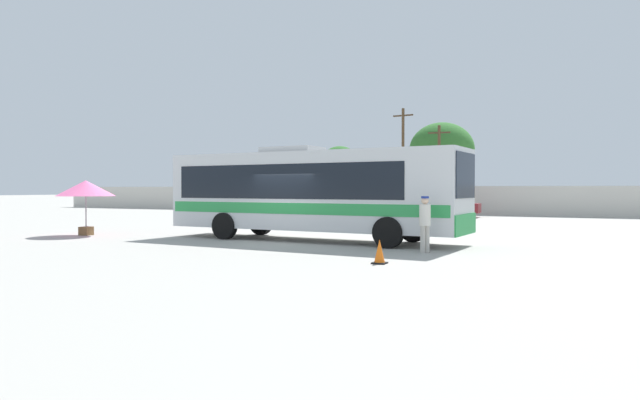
# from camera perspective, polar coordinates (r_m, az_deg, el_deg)

# --- Properties ---
(ground_plane) EXTENTS (300.00, 300.00, 0.00)m
(ground_plane) POSITION_cam_1_polar(r_m,az_deg,el_deg) (30.10, 5.95, -2.61)
(ground_plane) COLOR #A3A099
(perimeter_wall) EXTENTS (80.00, 0.30, 2.16)m
(perimeter_wall) POSITION_cam_1_polar(r_m,az_deg,el_deg) (44.57, 12.53, -0.02)
(perimeter_wall) COLOR beige
(perimeter_wall) RESTS_ON ground_plane
(coach_bus_silver_green) EXTENTS (11.83, 3.24, 3.57)m
(coach_bus_silver_green) POSITION_cam_1_polar(r_m,az_deg,el_deg) (21.54, -1.13, 0.98)
(coach_bus_silver_green) COLOR silver
(coach_bus_silver_green) RESTS_ON ground_plane
(attendant_by_bus_door) EXTENTS (0.49, 0.49, 1.74)m
(attendant_by_bus_door) POSITION_cam_1_polar(r_m,az_deg,el_deg) (17.67, 10.50, -2.04)
(attendant_by_bus_door) COLOR #B7B2A8
(attendant_by_bus_door) RESTS_ON ground_plane
(vendor_umbrella_near_gate_pink) EXTENTS (2.40, 2.40, 2.32)m
(vendor_umbrella_near_gate_pink) POSITION_cam_1_polar(r_m,az_deg,el_deg) (25.86, -22.48, 1.03)
(vendor_umbrella_near_gate_pink) COLOR gray
(vendor_umbrella_near_gate_pink) RESTS_ON ground_plane
(parked_car_leftmost_maroon) EXTENTS (4.33, 2.03, 1.44)m
(parked_car_leftmost_maroon) POSITION_cam_1_polar(r_m,az_deg,el_deg) (45.17, -2.61, -0.38)
(parked_car_leftmost_maroon) COLOR maroon
(parked_car_leftmost_maroon) RESTS_ON ground_plane
(parked_car_second_black) EXTENTS (4.57, 2.15, 1.46)m
(parked_car_second_black) POSITION_cam_1_polar(r_m,az_deg,el_deg) (42.02, 4.16, -0.48)
(parked_car_second_black) COLOR black
(parked_car_second_black) RESTS_ON ground_plane
(parked_car_third_maroon) EXTENTS (4.57, 2.16, 1.49)m
(parked_car_third_maroon) POSITION_cam_1_polar(r_m,az_deg,el_deg) (40.27, 12.51, -0.56)
(parked_car_third_maroon) COLOR maroon
(parked_car_third_maroon) RESTS_ON ground_plane
(utility_pole_near) EXTENTS (1.80, 0.34, 8.74)m
(utility_pole_near) POSITION_cam_1_polar(r_m,az_deg,el_deg) (48.45, 8.34, 4.19)
(utility_pole_near) COLOR #4C3823
(utility_pole_near) RESTS_ON ground_plane
(utility_pole_far) EXTENTS (1.80, 0.26, 7.14)m
(utility_pole_far) POSITION_cam_1_polar(r_m,az_deg,el_deg) (47.38, 11.87, 3.27)
(utility_pole_far) COLOR #4C3823
(utility_pole_far) RESTS_ON ground_plane
(roadside_tree_left) EXTENTS (3.65, 3.65, 5.92)m
(roadside_tree_left) POSITION_cam_1_polar(r_m,az_deg,el_deg) (52.70, 2.01, 3.72)
(roadside_tree_left) COLOR brown
(roadside_tree_left) RESTS_ON ground_plane
(roadside_tree_midleft) EXTENTS (5.70, 5.70, 7.84)m
(roadside_tree_midleft) POSITION_cam_1_polar(r_m,az_deg,el_deg) (51.58, 12.14, 4.94)
(roadside_tree_midleft) COLOR brown
(roadside_tree_midleft) RESTS_ON ground_plane
(traffic_cone_on_apron) EXTENTS (0.36, 0.36, 0.64)m
(traffic_cone_on_apron) POSITION_cam_1_polar(r_m,az_deg,el_deg) (14.96, 6.00, -5.22)
(traffic_cone_on_apron) COLOR black
(traffic_cone_on_apron) RESTS_ON ground_plane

